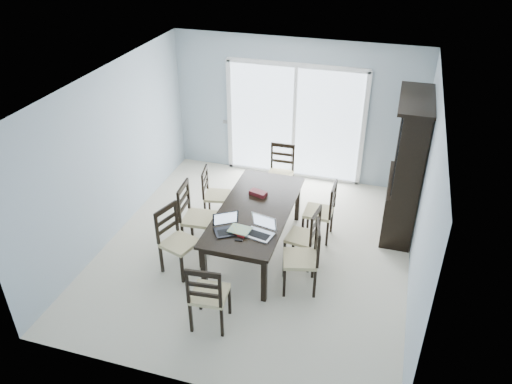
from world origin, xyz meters
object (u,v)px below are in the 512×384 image
laptop_dark (228,228)px  chair_left_far (211,189)px  dining_table (255,213)px  chair_left_mid (192,209)px  chair_right_mid (308,231)px  chair_end_near (207,291)px  hot_tub (276,129)px  chair_right_far (325,206)px  game_box (258,193)px  china_hutch (407,169)px  laptop_silver (259,232)px  cell_phone (239,240)px  chair_end_far (281,166)px  chair_right_near (308,251)px  chair_left_near (174,233)px

laptop_dark → chair_left_far: bearing=87.2°
dining_table → chair_left_far: size_ratio=2.13×
chair_left_mid → chair_right_mid: size_ratio=1.12×
chair_end_near → hot_tub: size_ratio=0.57×
dining_table → chair_left_far: chair_left_far is taller
chair_left_mid → chair_left_far: (0.00, 0.78, -0.09)m
chair_right_mid → chair_right_far: 0.71m
game_box → chair_left_mid: bearing=-151.1°
chair_left_mid → laptop_dark: chair_left_mid is taller
chair_left_mid → chair_right_mid: (1.75, 0.04, -0.07)m
laptop_dark → hot_tub: laptop_dark is taller
china_hutch → chair_left_far: china_hutch is taller
dining_table → china_hutch: china_hutch is taller
chair_right_mid → chair_right_far: (0.12, 0.70, 0.03)m
chair_right_far → laptop_silver: chair_right_far is taller
chair_left_mid → chair_right_mid: bearing=86.7°
chair_right_mid → game_box: bearing=70.5°
laptop_silver → game_box: 1.03m
china_hutch → laptop_silver: size_ratio=5.39×
dining_table → cell_phone: (0.01, -0.79, 0.08)m
chair_end_near → chair_end_far: bearing=83.2°
laptop_silver → game_box: laptop_silver is taller
hot_tub → china_hutch: bearing=-39.7°
chair_end_near → laptop_silver: chair_end_near is taller
chair_left_far → laptop_dark: (0.76, -1.33, 0.26)m
china_hutch → laptop_silver: (-1.79, -1.86, -0.26)m
chair_right_far → hot_tub: bearing=29.3°
chair_left_mid → laptop_silver: chair_left_mid is taller
chair_right_far → laptop_dark: size_ratio=2.58×
cell_phone → hot_tub: bearing=94.7°
game_box → chair_end_near: bearing=-90.9°
laptop_silver → cell_phone: laptop_silver is taller
chair_right_mid → laptop_silver: 0.82m
cell_phone → chair_end_near: bearing=-100.4°
laptop_dark → hot_tub: 4.09m
chair_left_far → hot_tub: chair_left_far is taller
chair_right_far → laptop_dark: 1.70m
chair_right_near → chair_left_mid: bearing=61.5°
chair_right_near → laptop_dark: bearing=79.8°
chair_left_far → game_box: (0.88, -0.30, 0.24)m
china_hutch → chair_end_near: 3.64m
chair_end_near → laptop_dark: 1.04m
dining_table → laptop_silver: bearing=-69.0°
chair_left_mid → chair_left_far: size_ratio=1.16×
chair_end_far → chair_left_far: bearing=45.4°
dining_table → chair_right_mid: chair_right_mid is taller
chair_left_mid → chair_end_near: 1.78m
laptop_silver → chair_left_mid: bearing=168.7°
hot_tub → chair_left_far: bearing=-97.8°
chair_left_near → game_box: chair_left_near is taller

